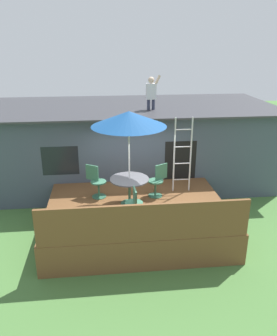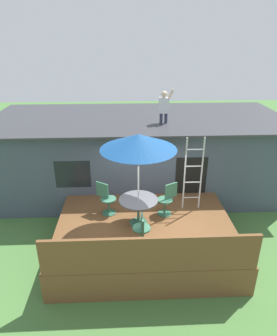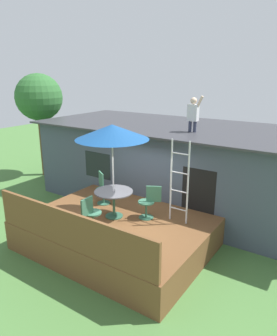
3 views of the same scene
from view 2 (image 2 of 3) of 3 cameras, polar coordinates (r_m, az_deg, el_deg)
The scene contains 11 objects.
ground_plane at distance 8.83m, azimuth 1.17°, elevation -14.60°, with size 40.00×40.00×0.00m, color #477538.
house at distance 11.26m, azimuth 0.04°, elevation 2.76°, with size 10.50×4.50×2.83m.
deck at distance 8.59m, azimuth 1.19°, elevation -12.53°, with size 4.79×3.81×0.80m, color brown.
deck_railing at distance 6.61m, azimuth 2.34°, elevation -16.22°, with size 4.69×0.08×0.90m, color brown.
patio_table at distance 8.02m, azimuth -0.02°, elevation -6.98°, with size 1.04×1.04×0.74m.
patio_umbrella at distance 7.26m, azimuth -0.02°, elevation 5.00°, with size 1.90×1.90×2.54m.
step_ladder at distance 8.61m, azimuth 10.34°, elevation -1.20°, with size 0.52×0.04×2.20m.
person_figure at distance 9.92m, azimuth 4.93°, elevation 11.89°, with size 0.47×0.20×1.11m.
patio_chair_left at distance 8.60m, azimuth -6.13°, elevation -5.81°, with size 0.57×0.46×0.92m.
patio_chair_right at distance 8.55m, azimuth 5.46°, elevation -5.96°, with size 0.58×0.44×0.92m.
patio_chair_near at distance 7.29m, azimuth 0.63°, elevation -11.72°, with size 0.44×0.62×0.92m.
Camera 2 is at (-0.49, -6.86, 5.54)m, focal length 32.03 mm.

